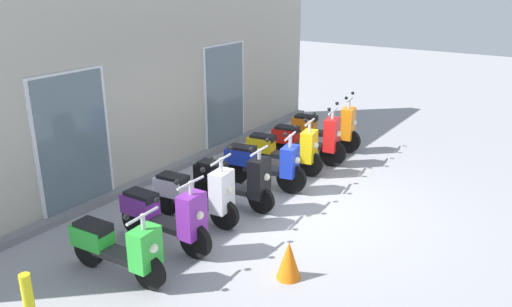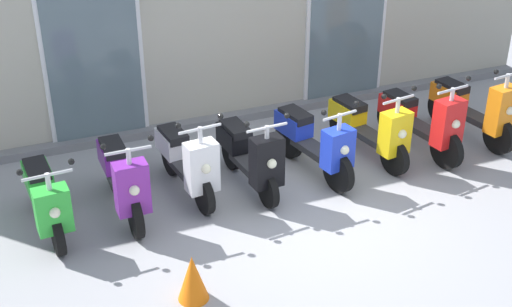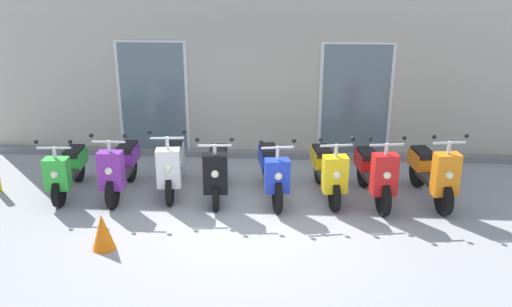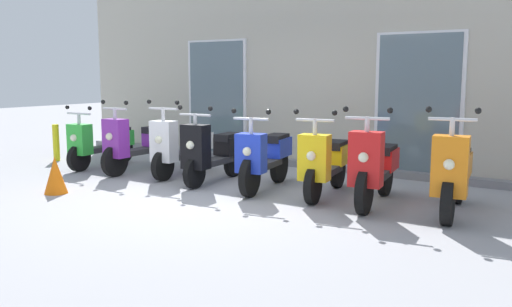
{
  "view_description": "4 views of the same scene",
  "coord_description": "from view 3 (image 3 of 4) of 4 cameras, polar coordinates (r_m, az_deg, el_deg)",
  "views": [
    {
      "loc": [
        -6.78,
        -3.76,
        3.69
      ],
      "look_at": [
        -0.11,
        0.69,
        0.87
      ],
      "focal_mm": 35.89,
      "sensor_mm": 36.0,
      "label": 1
    },
    {
      "loc": [
        -3.34,
        -6.36,
        4.67
      ],
      "look_at": [
        -0.54,
        0.5,
        0.7
      ],
      "focal_mm": 48.82,
      "sensor_mm": 36.0,
      "label": 2
    },
    {
      "loc": [
        0.67,
        -7.57,
        3.84
      ],
      "look_at": [
        0.18,
        0.79,
        0.81
      ],
      "focal_mm": 38.69,
      "sensor_mm": 36.0,
      "label": 3
    },
    {
      "loc": [
        4.65,
        -5.63,
        1.66
      ],
      "look_at": [
        0.31,
        0.86,
        0.51
      ],
      "focal_mm": 38.49,
      "sensor_mm": 36.0,
      "label": 4
    }
  ],
  "objects": [
    {
      "name": "scooter_purple",
      "position": [
        9.51,
        -13.84,
        -1.37
      ],
      "size": [
        0.59,
        1.63,
        1.23
      ],
      "color": "black",
      "rests_on": "ground_plane"
    },
    {
      "name": "scooter_white",
      "position": [
        9.43,
        -8.67,
        -1.21
      ],
      "size": [
        0.6,
        1.55,
        1.26
      ],
      "color": "black",
      "rests_on": "ground_plane"
    },
    {
      "name": "scooter_black",
      "position": [
        9.14,
        -4.06,
        -1.67
      ],
      "size": [
        0.6,
        1.53,
        1.2
      ],
      "color": "black",
      "rests_on": "ground_plane"
    },
    {
      "name": "scooter_orange",
      "position": [
        9.45,
        17.76,
        -1.9
      ],
      "size": [
        0.62,
        1.64,
        1.3
      ],
      "color": "black",
      "rests_on": "ground_plane"
    },
    {
      "name": "storefront_facade",
      "position": [
        10.87,
        -0.24,
        8.6
      ],
      "size": [
        10.76,
        0.5,
        3.54
      ],
      "color": "#B2AD9E",
      "rests_on": "ground_plane"
    },
    {
      "name": "ground_plane",
      "position": [
        8.51,
        -1.54,
        -6.94
      ],
      "size": [
        40.0,
        40.0,
        0.0
      ],
      "primitive_type": "plane",
      "color": "#939399"
    },
    {
      "name": "scooter_red",
      "position": [
        9.2,
        12.14,
        -1.96
      ],
      "size": [
        0.62,
        1.67,
        1.27
      ],
      "color": "black",
      "rests_on": "ground_plane"
    },
    {
      "name": "scooter_yellow",
      "position": [
        9.24,
        7.39,
        -1.71
      ],
      "size": [
        0.64,
        1.61,
        1.21
      ],
      "color": "black",
      "rests_on": "ground_plane"
    },
    {
      "name": "scooter_blue",
      "position": [
        9.11,
        1.7,
        -1.8
      ],
      "size": [
        0.65,
        1.63,
        1.19
      ],
      "color": "black",
      "rests_on": "ground_plane"
    },
    {
      "name": "traffic_cone",
      "position": [
        7.92,
        -15.57,
        -7.8
      ],
      "size": [
        0.32,
        0.32,
        0.52
      ],
      "primitive_type": "cone",
      "color": "orange",
      "rests_on": "ground_plane"
    },
    {
      "name": "scooter_green",
      "position": [
        9.81,
        -18.91,
        -1.53
      ],
      "size": [
        0.6,
        1.51,
        1.12
      ],
      "color": "black",
      "rests_on": "ground_plane"
    }
  ]
}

